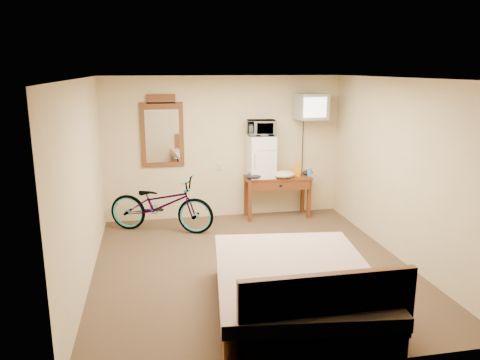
% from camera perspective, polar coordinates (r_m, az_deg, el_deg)
% --- Properties ---
extents(room, '(4.60, 4.64, 2.50)m').
position_cam_1_polar(room, '(6.07, 1.50, 0.41)').
color(room, '#4F3A27').
rests_on(room, ground).
extents(desk, '(1.21, 0.55, 0.75)m').
position_cam_1_polar(desk, '(8.33, 4.64, -0.53)').
color(desk, maroon).
rests_on(desk, floor).
extents(mini_fridge, '(0.46, 0.45, 0.74)m').
position_cam_1_polar(mini_fridge, '(8.19, 2.57, 2.89)').
color(mini_fridge, white).
rests_on(mini_fridge, desk).
extents(microwave, '(0.52, 0.39, 0.27)m').
position_cam_1_polar(microwave, '(8.11, 2.61, 6.37)').
color(microwave, white).
rests_on(microwave, mini_fridge).
extents(snack_bag, '(0.14, 0.10, 0.24)m').
position_cam_1_polar(snack_bag, '(8.35, 6.96, 1.28)').
color(snack_bag, orange).
rests_on(snack_bag, desk).
extents(blue_cup, '(0.08, 0.08, 0.13)m').
position_cam_1_polar(blue_cup, '(8.40, 8.47, 0.94)').
color(blue_cup, '#4695EF').
rests_on(blue_cup, desk).
extents(cloth_cream, '(0.41, 0.31, 0.13)m').
position_cam_1_polar(cloth_cream, '(8.21, 5.29, 0.69)').
color(cloth_cream, beige).
rests_on(cloth_cream, desk).
extents(cloth_dark_a, '(0.30, 0.22, 0.11)m').
position_cam_1_polar(cloth_dark_a, '(8.08, 1.70, 0.50)').
color(cloth_dark_a, black).
rests_on(cloth_dark_a, desk).
extents(cloth_dark_b, '(0.19, 0.15, 0.09)m').
position_cam_1_polar(cloth_dark_b, '(8.50, 8.25, 0.91)').
color(cloth_dark_b, black).
rests_on(cloth_dark_b, desk).
extents(crt_television, '(0.55, 0.61, 0.44)m').
position_cam_1_polar(crt_television, '(8.30, 8.64, 8.85)').
color(crt_television, black).
rests_on(crt_television, room).
extents(wall_mirror, '(0.73, 0.04, 1.23)m').
position_cam_1_polar(wall_mirror, '(8.12, -9.47, 5.79)').
color(wall_mirror, brown).
rests_on(wall_mirror, room).
extents(bicycle, '(1.85, 1.20, 0.92)m').
position_cam_1_polar(bicycle, '(7.74, -9.57, -2.93)').
color(bicycle, black).
rests_on(bicycle, floor).
extents(bed, '(1.91, 2.39, 0.90)m').
position_cam_1_polar(bed, '(5.20, 6.86, -13.28)').
color(bed, brown).
rests_on(bed, floor).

